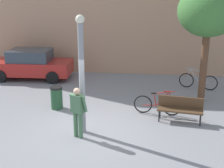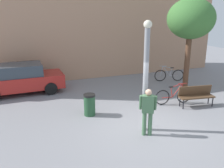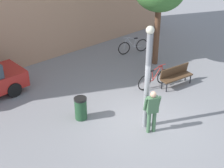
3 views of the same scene
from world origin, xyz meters
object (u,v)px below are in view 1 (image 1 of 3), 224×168
(lamppost, at_px, (82,71))
(bicycle_red, at_px, (158,105))
(park_bench, at_px, (180,107))
(trash_bin, at_px, (57,98))
(parked_car_red, at_px, (31,64))
(plaza_tree, at_px, (209,12))
(bicycle_silver, at_px, (198,81))
(person_by_lamppost, at_px, (78,109))

(lamppost, xyz_separation_m, bicycle_red, (2.50, 1.82, -1.72))
(park_bench, distance_m, trash_bin, 4.82)
(lamppost, height_order, park_bench, lamppost)
(bicycle_red, bearing_deg, parked_car_red, 147.82)
(lamppost, height_order, plaza_tree, plaza_tree)
(trash_bin, bearing_deg, bicycle_red, -1.81)
(bicycle_silver, relative_size, parked_car_red, 0.41)
(person_by_lamppost, height_order, plaza_tree, plaza_tree)
(plaza_tree, bearing_deg, bicycle_red, -138.91)
(park_bench, height_order, plaza_tree, plaza_tree)
(lamppost, distance_m, plaza_tree, 5.79)
(plaza_tree, xyz_separation_m, trash_bin, (-5.84, -1.50, -3.27))
(person_by_lamppost, xyz_separation_m, bicycle_red, (2.58, 2.21, -0.58))
(lamppost, distance_m, bicycle_red, 3.54)
(person_by_lamppost, xyz_separation_m, bicycle_silver, (4.55, 5.57, -0.58))
(plaza_tree, height_order, bicycle_red, plaza_tree)
(bicycle_silver, distance_m, trash_bin, 6.77)
(park_bench, relative_size, parked_car_red, 0.39)
(bicycle_red, relative_size, trash_bin, 1.99)
(park_bench, bearing_deg, lamppost, -159.09)
(person_by_lamppost, bearing_deg, park_bench, 26.00)
(parked_car_red, height_order, trash_bin, parked_car_red)
(lamppost, distance_m, bicycle_silver, 7.05)
(park_bench, xyz_separation_m, trash_bin, (-4.77, 0.69, -0.09))
(bicycle_silver, bearing_deg, trash_bin, -151.46)
(park_bench, bearing_deg, parked_car_red, 147.43)
(bicycle_silver, bearing_deg, person_by_lamppost, -129.24)
(bicycle_silver, relative_size, trash_bin, 1.92)
(plaza_tree, bearing_deg, park_bench, -116.11)
(bicycle_red, bearing_deg, plaza_tree, 41.09)
(bicycle_silver, xyz_separation_m, parked_car_red, (-8.47, 0.74, 0.39))
(bicycle_red, bearing_deg, park_bench, -35.65)
(person_by_lamppost, xyz_separation_m, park_bench, (3.37, 1.64, -0.42))
(person_by_lamppost, distance_m, trash_bin, 2.77)
(person_by_lamppost, bearing_deg, lamppost, 78.15)
(lamppost, distance_m, person_by_lamppost, 1.20)
(park_bench, height_order, bicycle_silver, bicycle_silver)
(trash_bin, bearing_deg, lamppost, -52.85)
(bicycle_silver, height_order, trash_bin, bicycle_silver)
(trash_bin, bearing_deg, parked_car_red, 122.52)
(park_bench, height_order, parked_car_red, parked_car_red)
(lamppost, distance_m, trash_bin, 2.95)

